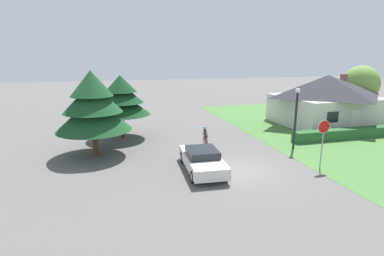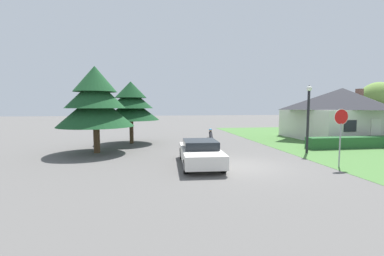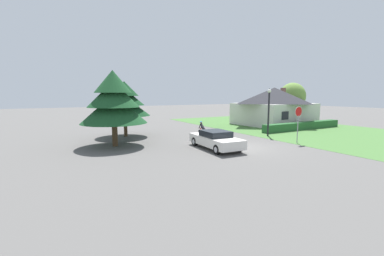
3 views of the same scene
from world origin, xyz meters
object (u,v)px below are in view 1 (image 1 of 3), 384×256
at_px(stop_sign, 323,134).
at_px(deciduous_tree_right, 361,84).
at_px(sedan_left_lane, 202,160).
at_px(cyclist, 205,138).
at_px(conifer_tall_near, 93,105).
at_px(cottage_house, 326,99).
at_px(street_lamp, 296,113).
at_px(conifer_tall_far, 121,98).

relative_size(stop_sign, deciduous_tree_right, 0.53).
bearing_deg(stop_sign, sedan_left_lane, -12.77).
bearing_deg(cyclist, stop_sign, -131.28).
bearing_deg(conifer_tall_near, cottage_house, 11.43).
relative_size(sedan_left_lane, street_lamp, 1.08).
relative_size(sedan_left_lane, deciduous_tree_right, 0.86).
height_order(cyclist, street_lamp, street_lamp).
bearing_deg(stop_sign, conifer_tall_far, -43.16).
height_order(conifer_tall_near, conifer_tall_far, conifer_tall_near).
distance_m(sedan_left_lane, conifer_tall_far, 9.77).
height_order(stop_sign, deciduous_tree_right, deciduous_tree_right).
height_order(stop_sign, conifer_tall_far, conifer_tall_far).
bearing_deg(conifer_tall_far, conifer_tall_near, -115.00).
bearing_deg(conifer_tall_near, deciduous_tree_right, 12.82).
relative_size(street_lamp, conifer_tall_far, 0.87).
xyz_separation_m(stop_sign, street_lamp, (0.69, 3.74, 0.55)).
relative_size(cottage_house, cyclist, 5.40).
height_order(cottage_house, deciduous_tree_right, deciduous_tree_right).
xyz_separation_m(conifer_tall_near, deciduous_tree_right, (26.55, 6.04, 0.18)).
distance_m(cottage_house, cyclist, 14.27).
relative_size(sedan_left_lane, cyclist, 2.70).
height_order(stop_sign, street_lamp, street_lamp).
distance_m(cyclist, conifer_tall_near, 7.97).
relative_size(cottage_house, deciduous_tree_right, 1.73).
bearing_deg(street_lamp, cottage_house, 40.21).
xyz_separation_m(cyclist, deciduous_tree_right, (19.03, 6.20, 2.83)).
distance_m(street_lamp, conifer_tall_far, 13.10).
distance_m(sedan_left_lane, deciduous_tree_right, 23.28).
relative_size(cyclist, stop_sign, 0.61).
bearing_deg(cottage_house, sedan_left_lane, -152.20).
bearing_deg(sedan_left_lane, conifer_tall_near, 56.55).
bearing_deg(cottage_house, deciduous_tree_right, 15.67).
xyz_separation_m(street_lamp, conifer_tall_far, (-11.52, 6.22, 0.61)).
bearing_deg(sedan_left_lane, cottage_house, -56.73).
xyz_separation_m(sedan_left_lane, deciduous_tree_right, (20.59, 10.48, 2.90)).
xyz_separation_m(stop_sign, conifer_tall_far, (-10.83, 9.96, 1.16)).
distance_m(sedan_left_lane, cyclist, 4.56).
bearing_deg(sedan_left_lane, conifer_tall_far, 28.83).
bearing_deg(conifer_tall_near, cyclist, -1.19).
xyz_separation_m(cottage_house, stop_sign, (-8.26, -10.15, -0.37)).
distance_m(cottage_house, deciduous_tree_right, 5.95).
xyz_separation_m(cyclist, conifer_tall_near, (-7.52, 0.16, 2.65)).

